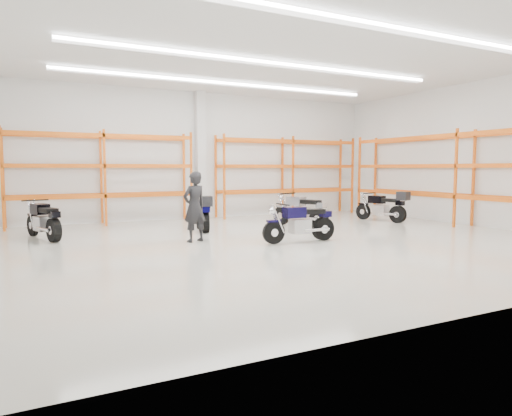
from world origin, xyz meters
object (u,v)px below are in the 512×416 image
motorcycle_back_b (204,213)px  motorcycle_back_d (385,207)px  motorcycle_main (302,224)px  structural_column (201,156)px  motorcycle_back_a (44,221)px  standing_man (194,207)px  motorcycle_back_c (302,212)px

motorcycle_back_b → motorcycle_back_d: 6.25m
motorcycle_main → structural_column: bearing=94.1°
motorcycle_back_b → motorcycle_back_d: size_ratio=1.00×
motorcycle_back_d → motorcycle_back_a: bearing=175.0°
motorcycle_main → motorcycle_back_a: (-5.65, 3.26, 0.01)m
structural_column → motorcycle_back_b: bearing=-108.4°
motorcycle_main → motorcycle_back_a: motorcycle_back_a is taller
motorcycle_main → structural_column: (-0.43, 6.10, 1.80)m
motorcycle_back_d → standing_man: (-7.11, -1.16, 0.36)m
standing_man → structural_column: 5.45m
motorcycle_main → motorcycle_back_b: 3.37m
motorcycle_back_d → motorcycle_back_c: bearing=179.7°
motorcycle_back_b → structural_column: (1.02, 3.06, 1.75)m
motorcycle_main → structural_column: size_ratio=0.43×
motorcycle_back_c → standing_man: 4.04m
motorcycle_main → motorcycle_back_c: 2.80m
motorcycle_main → standing_man: bearing=153.1°
motorcycle_back_a → structural_column: (5.22, 2.84, 1.79)m
motorcycle_main → motorcycle_back_c: (1.49, 2.37, 0.03)m
motorcycle_back_c → standing_man: bearing=-163.0°
standing_man → structural_column: structural_column is taller
motorcycle_back_c → motorcycle_main: bearing=-122.1°
motorcycle_back_d → structural_column: structural_column is taller
motorcycle_main → motorcycle_back_b: size_ratio=0.97×
standing_man → motorcycle_back_a: bearing=-50.7°
motorcycle_back_a → motorcycle_back_c: (7.14, -0.89, 0.02)m
motorcycle_back_c → motorcycle_back_d: 3.27m
standing_man → structural_column: bearing=-130.0°
motorcycle_back_c → motorcycle_back_d: size_ratio=1.01×
motorcycle_back_d → standing_man: size_ratio=1.16×
motorcycle_back_a → standing_man: size_ratio=1.13×
standing_man → motorcycle_back_d: bearing=170.7°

